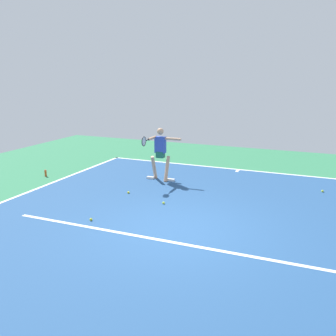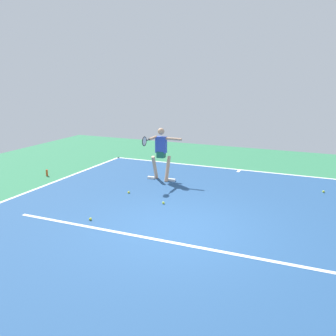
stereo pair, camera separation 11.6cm
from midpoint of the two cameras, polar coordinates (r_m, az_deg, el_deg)
ground_plane at (r=8.68m, az=1.86°, el=-9.04°), size 20.21×20.21×0.00m
court_surface at (r=8.68m, az=1.86°, el=-9.03°), size 10.19×11.86×0.00m
court_line_baseline_near at (r=14.04m, az=10.83°, el=-0.25°), size 10.19×0.10×0.01m
court_line_sideline_right at (r=11.43m, az=-22.40°, el=-4.37°), size 0.10×11.86×0.01m
court_line_service at (r=8.10m, az=0.02°, el=-10.76°), size 7.65×0.10×0.01m
court_line_centre_mark at (r=13.85m, az=10.64°, el=-0.43°), size 0.10×0.30×0.01m
tennis_player at (r=12.26m, az=-0.80°, el=2.55°), size 1.17×1.23×1.71m
tennis_ball_by_baseline at (r=10.24m, az=-0.36°, el=-5.18°), size 0.07×0.07×0.07m
tennis_ball_far_corner at (r=9.32m, az=-11.05°, el=-7.43°), size 0.07×0.07×0.07m
tennis_ball_centre_court at (r=11.18m, az=-5.53°, el=-3.59°), size 0.07×0.07×0.07m
tennis_ball_by_sideline at (r=12.08m, az=22.27°, el=-3.25°), size 0.07×0.07×0.07m
water_bottle at (r=13.56m, az=-17.24°, el=-0.68°), size 0.07×0.07×0.22m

